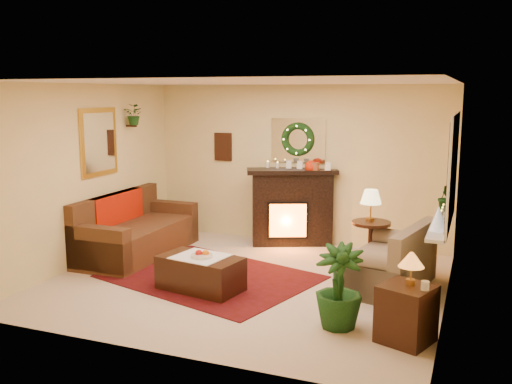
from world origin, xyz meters
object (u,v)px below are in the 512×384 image
(sofa, at_px, (137,228))
(end_table_square, at_px, (406,316))
(fireplace, at_px, (292,211))
(loveseat, at_px, (388,255))
(side_table_round, at_px, (370,248))
(coffee_table, at_px, (201,274))

(sofa, bearing_deg, end_table_square, -21.74)
(fireplace, bearing_deg, end_table_square, -78.06)
(fireplace, distance_m, loveseat, 2.38)
(sofa, xyz_separation_m, end_table_square, (4.23, -1.68, -0.16))
(loveseat, height_order, end_table_square, loveseat)
(sofa, height_order, end_table_square, sofa)
(fireplace, xyz_separation_m, side_table_round, (1.46, -0.93, -0.23))
(sofa, distance_m, side_table_round, 3.51)
(sofa, height_order, loveseat, sofa)
(loveseat, distance_m, side_table_round, 0.71)
(fireplace, xyz_separation_m, coffee_table, (-0.38, -2.55, -0.34))
(side_table_round, distance_m, end_table_square, 2.35)
(side_table_round, bearing_deg, fireplace, 147.45)
(sofa, bearing_deg, coffee_table, -33.62)
(fireplace, bearing_deg, sofa, -166.98)
(coffee_table, bearing_deg, end_table_square, -3.22)
(sofa, distance_m, fireplace, 2.49)
(coffee_table, bearing_deg, sofa, 156.25)
(fireplace, height_order, side_table_round, fireplace)
(fireplace, bearing_deg, side_table_round, -55.78)
(side_table_round, height_order, end_table_square, side_table_round)
(coffee_table, bearing_deg, fireplace, 91.29)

